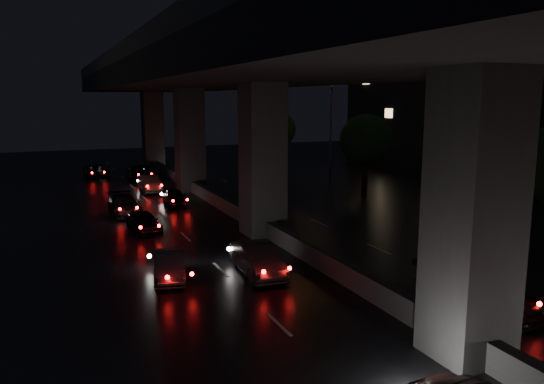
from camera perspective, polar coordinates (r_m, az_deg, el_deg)
ground at (r=24.30m, az=3.54°, el=-7.18°), size 120.00×120.00×0.00m
viaduct at (r=27.80m, az=-1.04°, el=12.40°), size 12.00×80.00×10.50m
median_barrier at (r=28.57m, az=-0.99°, el=-3.67°), size 0.45×70.00×0.85m
building_right_far at (r=55.38m, az=19.63°, el=9.73°), size 12.00×22.00×15.00m
tree_c at (r=39.27m, az=10.06°, el=5.47°), size 3.80×3.80×6.12m
tree_d at (r=53.33m, az=0.52°, el=6.76°), size 3.80×3.80×6.12m
streetlight_far at (r=44.30m, az=5.77°, el=7.95°), size 2.52×0.44×9.00m
car_3 at (r=19.88m, az=21.27°, el=-9.78°), size 2.66×4.86×1.34m
car_4 at (r=21.85m, az=-10.93°, el=-7.80°), size 1.88×3.55×1.11m
car_5 at (r=22.00m, az=-1.54°, el=-7.25°), size 1.61×4.00×1.29m
car_6 at (r=29.74m, az=-13.61°, el=-3.14°), size 1.70×3.44×1.13m
car_7 at (r=34.59m, az=-15.60°, el=-1.34°), size 1.79×4.20×1.21m
car_8 at (r=36.61m, az=-10.47°, el=-0.59°), size 1.59×3.40×1.13m
car_9 at (r=42.55m, az=-13.02°, el=0.88°), size 1.45×3.93×1.28m
car_10 at (r=48.85m, az=-13.90°, el=2.01°), size 2.64×4.97×1.33m
car_11 at (r=51.38m, az=-18.38°, el=2.13°), size 2.13×4.54×1.26m
car_12 at (r=53.85m, az=-8.93°, el=2.77°), size 1.77×3.35×1.09m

